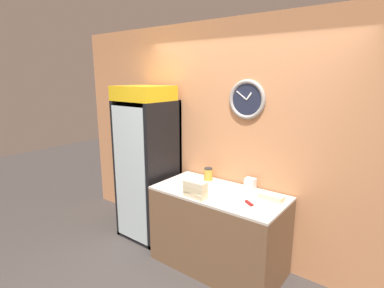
{
  "coord_description": "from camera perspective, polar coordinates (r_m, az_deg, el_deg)",
  "views": [
    {
      "loc": [
        1.59,
        -1.65,
        2.1
      ],
      "look_at": [
        -0.35,
        0.88,
        1.36
      ],
      "focal_mm": 28.0,
      "sensor_mm": 36.0,
      "label": 1
    }
  ],
  "objects": [
    {
      "name": "condiment_jar",
      "position": [
        3.56,
        3.12,
        -5.74
      ],
      "size": [
        0.11,
        0.11,
        0.15
      ],
      "color": "gold",
      "rests_on": "prep_counter"
    },
    {
      "name": "sandwich_flat_left",
      "position": [
        3.14,
        14.82,
        -9.71
      ],
      "size": [
        0.26,
        0.12,
        0.05
      ],
      "color": "beige",
      "rests_on": "prep_counter"
    },
    {
      "name": "prep_counter",
      "position": [
        3.43,
        5.02,
        -15.92
      ],
      "size": [
        1.41,
        0.7,
        0.89
      ],
      "color": "brown",
      "rests_on": "ground_plane"
    },
    {
      "name": "sandwich_stack_middle",
      "position": [
        3.05,
        0.62,
        -8.64
      ],
      "size": [
        0.24,
        0.11,
        0.06
      ],
      "color": "beige",
      "rests_on": "sandwich_stack_bottom"
    },
    {
      "name": "beverage_cooler",
      "position": [
        3.92,
        -8.07,
        -2.43
      ],
      "size": [
        0.64,
        0.62,
        1.97
      ],
      "color": "black",
      "rests_on": "ground_plane"
    },
    {
      "name": "sandwich_stack_bottom",
      "position": [
        3.08,
        0.62,
        -9.65
      ],
      "size": [
        0.24,
        0.11,
        0.06
      ],
      "color": "beige",
      "rests_on": "prep_counter"
    },
    {
      "name": "chefs_knife",
      "position": [
        2.94,
        11.43,
        -11.49
      ],
      "size": [
        0.29,
        0.2,
        0.02
      ],
      "color": "silver",
      "rests_on": "prep_counter"
    },
    {
      "name": "sandwich_stack_top",
      "position": [
        3.03,
        0.63,
        -7.62
      ],
      "size": [
        0.24,
        0.11,
        0.06
      ],
      "color": "beige",
      "rests_on": "sandwich_stack_middle"
    },
    {
      "name": "wall_back",
      "position": [
        3.43,
        8.94,
        0.33
      ],
      "size": [
        5.2,
        0.1,
        2.7
      ],
      "color": "tan",
      "rests_on": "ground_plane"
    },
    {
      "name": "napkin_dispenser",
      "position": [
        3.35,
        11.03,
        -7.4
      ],
      "size": [
        0.11,
        0.09,
        0.12
      ],
      "color": "silver",
      "rests_on": "prep_counter"
    }
  ]
}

